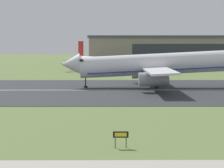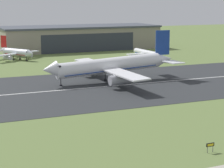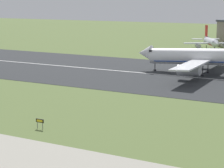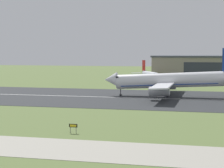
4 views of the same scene
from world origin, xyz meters
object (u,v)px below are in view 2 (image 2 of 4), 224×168
(airplane_landing, at_px, (110,66))
(runway_sign, at_px, (210,145))
(airplane_parked_centre, at_px, (146,53))
(airplane_parked_west, at_px, (16,52))

(airplane_landing, relative_size, runway_sign, 27.33)
(airplane_landing, xyz_separation_m, airplane_parked_centre, (34.92, 42.36, -2.33))
(airplane_parked_west, bearing_deg, runway_sign, -87.10)
(airplane_parked_centre, relative_size, runway_sign, 13.45)
(runway_sign, bearing_deg, airplane_landing, 81.28)
(airplane_parked_centre, xyz_separation_m, runway_sign, (-44.96, -107.81, -1.52))
(airplane_parked_west, bearing_deg, airplane_parked_centre, -21.73)
(airplane_parked_west, distance_m, airplane_parked_centre, 55.40)
(airplane_parked_west, height_order, runway_sign, airplane_parked_west)
(airplane_parked_centre, bearing_deg, airplane_landing, -129.50)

